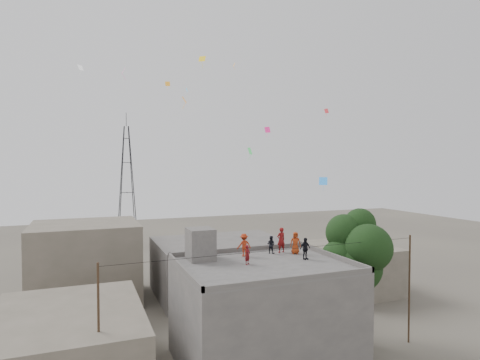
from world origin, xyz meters
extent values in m
cube|color=#524F4C|center=(0.00, 0.00, 3.00)|extent=(10.00, 8.00, 6.00)
cube|color=#524F4D|center=(0.00, 0.00, 6.05)|extent=(10.00, 8.00, 0.10)
cube|color=#524F4C|center=(0.00, 3.92, 6.25)|extent=(10.00, 0.15, 0.30)
cube|color=#524F4C|center=(0.00, -3.92, 6.25)|extent=(10.00, 0.15, 0.30)
cube|color=#524F4C|center=(4.92, 0.00, 6.25)|extent=(0.15, 8.00, 0.30)
cube|color=#524F4C|center=(-4.92, 0.00, 6.25)|extent=(0.15, 8.00, 0.30)
cube|color=#524F4C|center=(-3.20, 2.60, 7.10)|extent=(1.60, 1.80, 2.00)
cube|color=#615B4C|center=(-11.00, 2.00, 2.00)|extent=(8.00, 10.00, 4.00)
cube|color=#524F4C|center=(2.00, 14.00, 2.50)|extent=(12.00, 9.00, 5.00)
cube|color=#615B4C|center=(-10.00, 16.00, 3.50)|extent=(9.00, 8.00, 7.00)
cube|color=#615B4C|center=(14.00, 10.00, 2.20)|extent=(7.00, 8.00, 4.40)
cylinder|color=black|center=(7.20, 0.50, 2.00)|extent=(0.44, 0.44, 4.00)
cylinder|color=black|center=(7.35, 0.60, 3.60)|extent=(0.64, 0.91, 2.14)
sphere|color=black|center=(7.20, 0.50, 5.20)|extent=(3.60, 3.60, 3.60)
sphere|color=black|center=(8.30, 0.80, 6.00)|extent=(3.00, 3.00, 3.00)
sphere|color=black|center=(6.30, 1.00, 5.60)|extent=(2.80, 2.80, 2.80)
sphere|color=black|center=(7.60, -0.30, 6.60)|extent=(3.20, 3.20, 3.20)
sphere|color=black|center=(6.90, 1.40, 7.40)|extent=(2.60, 2.60, 2.60)
sphere|color=black|center=(8.00, 1.10, 8.00)|extent=(2.20, 2.20, 2.20)
cylinder|color=black|center=(-9.50, -1.50, 3.70)|extent=(0.12, 0.12, 7.40)
cylinder|color=black|center=(10.50, -1.00, 3.70)|extent=(0.12, 0.12, 7.40)
cylinder|color=black|center=(0.50, -1.25, 7.20)|extent=(20.00, 0.52, 0.02)
cylinder|color=black|center=(-4.85, 39.15, 9.00)|extent=(1.27, 1.27, 18.01)
cylinder|color=black|center=(-3.15, 39.15, 9.00)|extent=(1.27, 1.27, 18.01)
cylinder|color=black|center=(-3.15, 40.85, 9.00)|extent=(1.27, 1.27, 18.01)
cylinder|color=black|center=(-4.85, 40.85, 9.00)|extent=(1.27, 1.27, 18.01)
cube|color=black|center=(-4.00, 40.00, 3.60)|extent=(2.36, 0.08, 0.08)
cube|color=black|center=(-4.00, 40.00, 3.60)|extent=(0.08, 2.36, 0.08)
cube|color=black|center=(-4.00, 40.00, 8.10)|extent=(1.81, 0.08, 0.08)
cube|color=black|center=(-4.00, 40.00, 8.10)|extent=(0.08, 1.81, 0.08)
cube|color=black|center=(-4.00, 40.00, 12.60)|extent=(1.26, 0.08, 0.08)
cube|color=black|center=(-4.00, 40.00, 12.60)|extent=(0.08, 1.26, 0.08)
cube|color=black|center=(-4.00, 40.00, 16.20)|extent=(0.82, 0.08, 0.08)
cube|color=black|center=(-4.00, 40.00, 16.20)|extent=(0.08, 0.82, 0.08)
cylinder|color=black|center=(-4.00, 40.00, 19.00)|extent=(0.08, 0.08, 2.00)
imported|color=maroon|center=(2.57, 2.63, 6.96)|extent=(0.68, 0.50, 1.73)
imported|color=#A03412|center=(3.28, 1.89, 6.84)|extent=(0.85, 0.72, 1.48)
imported|color=black|center=(1.78, 2.60, 6.70)|extent=(0.72, 0.74, 1.20)
imported|color=black|center=(3.05, 0.21, 6.80)|extent=(0.87, 0.49, 1.40)
imported|color=#A22B12|center=(-0.26, 2.46, 6.85)|extent=(0.98, 0.57, 1.50)
imported|color=maroon|center=(-0.89, 0.32, 6.69)|extent=(0.52, 0.49, 1.19)
plane|color=orange|center=(-3.96, 3.58, 16.34)|extent=(0.32, 0.49, 0.38)
plane|color=#F02684|center=(4.54, 9.03, 15.15)|extent=(0.44, 0.53, 0.47)
plane|color=orange|center=(-2.79, 14.89, 19.60)|extent=(0.48, 0.36, 0.37)
plane|color=#2884E5|center=(7.01, 4.26, 10.92)|extent=(0.61, 0.52, 0.59)
plane|color=white|center=(-10.18, 8.54, 18.97)|extent=(0.42, 0.42, 0.39)
plane|color=orange|center=(2.88, 12.64, 21.33)|extent=(0.15, 0.35, 0.32)
plane|color=green|center=(-0.19, 1.63, 13.03)|extent=(0.16, 0.45, 0.42)
plane|color=red|center=(9.13, 7.08, 16.73)|extent=(0.27, 0.43, 0.36)
plane|color=gold|center=(-3.17, 2.16, 18.69)|extent=(0.45, 0.39, 0.36)
plane|color=#4EB3EC|center=(-0.31, 17.67, 19.72)|extent=(0.11, 0.35, 0.34)
plane|color=#E64898|center=(-7.66, 4.28, 18.05)|extent=(0.23, 0.46, 0.39)
camera|label=1|loc=(-10.12, -21.91, 12.07)|focal=30.00mm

